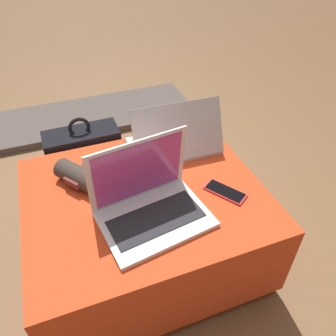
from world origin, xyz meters
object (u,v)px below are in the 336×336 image
(cell_phone, at_px, (225,192))
(wrist_brace, at_px, (80,177))
(laptop_near, at_px, (149,202))
(backpack, at_px, (87,167))
(laptop_far, at_px, (175,141))

(cell_phone, xyz_separation_m, wrist_brace, (-0.49, 0.23, 0.03))
(laptop_near, xyz_separation_m, backpack, (-0.14, 0.57, -0.24))
(laptop_far, height_order, wrist_brace, laptop_far)
(laptop_far, relative_size, backpack, 0.78)
(laptop_near, xyz_separation_m, wrist_brace, (-0.20, 0.23, -0.02))
(backpack, bearing_deg, wrist_brace, 80.53)
(laptop_near, distance_m, laptop_far, 0.38)
(laptop_far, bearing_deg, backpack, -33.98)
(cell_phone, distance_m, backpack, 0.74)
(laptop_far, relative_size, cell_phone, 2.33)
(backpack, bearing_deg, cell_phone, 126.38)
(cell_phone, relative_size, backpack, 0.34)
(laptop_far, bearing_deg, cell_phone, 106.03)
(cell_phone, xyz_separation_m, backpack, (-0.44, 0.57, -0.19))
(laptop_far, xyz_separation_m, backpack, (-0.36, 0.26, -0.24))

